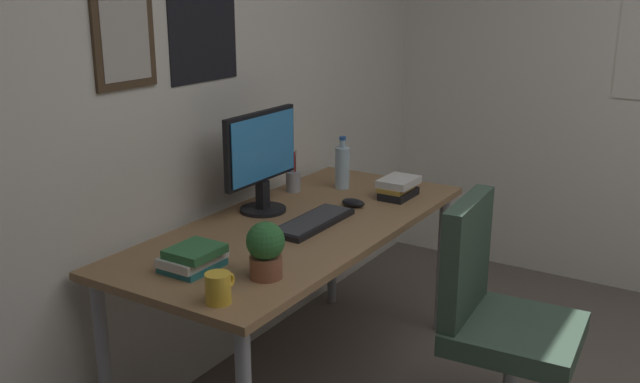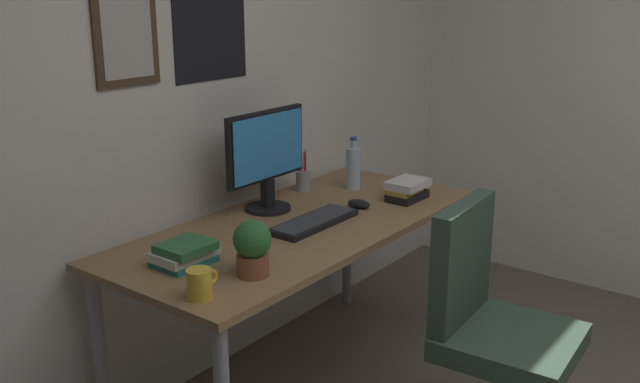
# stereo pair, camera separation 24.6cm
# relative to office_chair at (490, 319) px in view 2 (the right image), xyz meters

# --- Properties ---
(wall_back) EXTENTS (4.40, 0.10, 2.60)m
(wall_back) POSITION_rel_office_chair_xyz_m (-0.36, 1.28, 0.77)
(wall_back) COLOR silver
(wall_back) RESTS_ON ground_plane
(desk) EXTENTS (1.70, 0.76, 0.75)m
(desk) POSITION_rel_office_chair_xyz_m (-0.08, 0.82, 0.15)
(desk) COLOR #936D47
(desk) RESTS_ON ground_plane
(office_chair) EXTENTS (0.56, 0.57, 0.95)m
(office_chair) POSITION_rel_office_chair_xyz_m (0.00, 0.00, 0.00)
(office_chair) COLOR #334738
(office_chair) RESTS_ON ground_plane
(monitor) EXTENTS (0.46, 0.20, 0.43)m
(monitor) POSITION_rel_office_chair_xyz_m (-0.04, 1.04, 0.47)
(monitor) COLOR black
(monitor) RESTS_ON desk
(keyboard) EXTENTS (0.43, 0.15, 0.03)m
(keyboard) POSITION_rel_office_chair_xyz_m (-0.08, 0.76, 0.24)
(keyboard) COLOR black
(keyboard) RESTS_ON desk
(computer_mouse) EXTENTS (0.06, 0.11, 0.04)m
(computer_mouse) POSITION_rel_office_chair_xyz_m (0.22, 0.74, 0.24)
(computer_mouse) COLOR black
(computer_mouse) RESTS_ON desk
(water_bottle) EXTENTS (0.07, 0.07, 0.25)m
(water_bottle) POSITION_rel_office_chair_xyz_m (0.45, 0.93, 0.33)
(water_bottle) COLOR silver
(water_bottle) RESTS_ON desk
(coffee_mug_near) EXTENTS (0.12, 0.08, 0.10)m
(coffee_mug_near) POSITION_rel_office_chair_xyz_m (-0.84, 0.61, 0.27)
(coffee_mug_near) COLOR yellow
(coffee_mug_near) RESTS_ON desk
(potted_plant) EXTENTS (0.13, 0.13, 0.19)m
(potted_plant) POSITION_rel_office_chair_xyz_m (-0.61, 0.60, 0.33)
(potted_plant) COLOR brown
(potted_plant) RESTS_ON desk
(pen_cup) EXTENTS (0.07, 0.07, 0.20)m
(pen_cup) POSITION_rel_office_chair_xyz_m (0.28, 1.09, 0.28)
(pen_cup) COLOR #9EA0A5
(pen_cup) RESTS_ON desk
(book_stack_left) EXTENTS (0.21, 0.17, 0.08)m
(book_stack_left) POSITION_rel_office_chair_xyz_m (-0.68, 0.85, 0.27)
(book_stack_left) COLOR #26727A
(book_stack_left) RESTS_ON desk
(book_stack_right) EXTENTS (0.20, 0.14, 0.09)m
(book_stack_right) POSITION_rel_office_chair_xyz_m (0.46, 0.63, 0.27)
(book_stack_right) COLOR black
(book_stack_right) RESTS_ON desk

